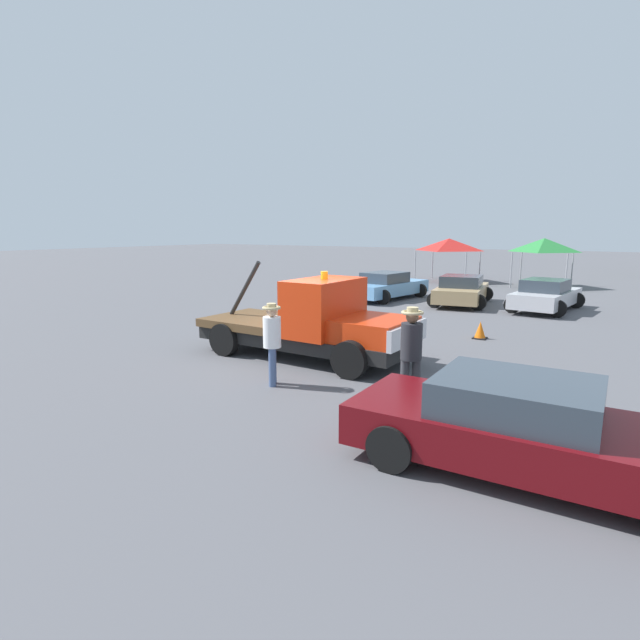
# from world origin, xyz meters

# --- Properties ---
(ground_plane) EXTENTS (160.00, 160.00, 0.00)m
(ground_plane) POSITION_xyz_m (0.00, 0.00, 0.00)
(ground_plane) COLOR #545459
(tow_truck) EXTENTS (5.98, 2.48, 2.51)m
(tow_truck) POSITION_xyz_m (0.36, -0.01, 0.92)
(tow_truck) COLOR black
(tow_truck) RESTS_ON ground
(foreground_car) EXTENTS (5.07, 2.10, 1.34)m
(foreground_car) POSITION_xyz_m (6.27, -3.76, 0.65)
(foreground_car) COLOR #5B0A0F
(foreground_car) RESTS_ON ground
(person_near_truck) EXTENTS (0.42, 0.42, 1.91)m
(person_near_truck) POSITION_xyz_m (3.80, -1.96, 1.13)
(person_near_truck) COLOR #38383D
(person_near_truck) RESTS_ON ground
(person_at_hood) EXTENTS (0.40, 0.40, 1.81)m
(person_at_hood) POSITION_xyz_m (0.79, -2.42, 1.07)
(person_at_hood) COLOR #475B84
(person_at_hood) RESTS_ON ground
(parked_car_skyblue) EXTENTS (2.91, 5.08, 1.34)m
(parked_car_skyblue) POSITION_xyz_m (-2.88, 11.54, 0.65)
(parked_car_skyblue) COLOR #669ED1
(parked_car_skyblue) RESTS_ON ground
(parked_car_tan) EXTENTS (2.91, 4.75, 1.34)m
(parked_car_tan) POSITION_xyz_m (0.74, 11.73, 0.65)
(parked_car_tan) COLOR tan
(parked_car_tan) RESTS_ON ground
(parked_car_silver) EXTENTS (2.75, 4.70, 1.34)m
(parked_car_silver) POSITION_xyz_m (4.26, 11.85, 0.65)
(parked_car_silver) COLOR #B7B7BC
(parked_car_silver) RESTS_ON ground
(canopy_tent_red) EXTENTS (3.33, 3.33, 2.81)m
(canopy_tent_red) POSITION_xyz_m (-3.03, 21.40, 2.41)
(canopy_tent_red) COLOR #9E9EA3
(canopy_tent_red) RESTS_ON ground
(canopy_tent_green) EXTENTS (2.99, 2.99, 2.88)m
(canopy_tent_green) POSITION_xyz_m (2.69, 21.32, 2.47)
(canopy_tent_green) COLOR #9E9EA3
(canopy_tent_green) RESTS_ON ground
(traffic_cone) EXTENTS (0.40, 0.40, 0.55)m
(traffic_cone) POSITION_xyz_m (3.40, 4.80, 0.25)
(traffic_cone) COLOR black
(traffic_cone) RESTS_ON ground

